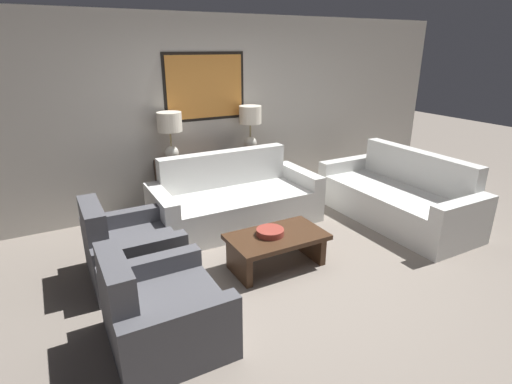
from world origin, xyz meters
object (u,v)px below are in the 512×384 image
(table_lamp_right, at_px, (250,121))
(table_lamp_left, at_px, (170,129))
(console_table, at_px, (214,181))
(armchair_near_back_wall, at_px, (129,251))
(couch_by_side, at_px, (397,198))
(decorative_bowl, at_px, (270,232))
(coffee_table, at_px, (277,243))
(couch_by_back_wall, at_px, (235,202))
(armchair_near_camera, at_px, (161,313))

(table_lamp_right, bearing_deg, table_lamp_left, 180.00)
(console_table, distance_m, armchair_near_back_wall, 2.01)
(couch_by_side, xyz_separation_m, armchair_near_back_wall, (-3.49, 0.28, -0.02))
(table_lamp_left, xyz_separation_m, table_lamp_right, (1.19, 0.00, 0.00))
(decorative_bowl, distance_m, armchair_near_back_wall, 1.45)
(couch_by_side, bearing_deg, coffee_table, -172.08)
(table_lamp_right, xyz_separation_m, couch_by_back_wall, (-0.60, -0.69, -0.91))
(table_lamp_left, height_order, couch_by_back_wall, table_lamp_left)
(decorative_bowl, relative_size, armchair_near_back_wall, 0.31)
(table_lamp_left, relative_size, table_lamp_right, 1.00)
(table_lamp_left, xyz_separation_m, coffee_table, (0.50, -1.91, -0.94))
(table_lamp_left, distance_m, couch_by_back_wall, 1.29)
(couch_by_side, height_order, coffee_table, couch_by_side)
(table_lamp_right, xyz_separation_m, decorative_bowl, (-0.76, -1.88, -0.80))
(table_lamp_right, bearing_deg, couch_by_side, -49.40)
(table_lamp_right, height_order, couch_by_side, table_lamp_right)
(console_table, bearing_deg, coffee_table, -92.98)
(table_lamp_left, xyz_separation_m, armchair_near_back_wall, (-0.91, -1.34, -0.93))
(console_table, relative_size, table_lamp_left, 2.46)
(couch_by_side, bearing_deg, armchair_near_back_wall, 175.38)
(table_lamp_right, relative_size, couch_by_side, 0.31)
(table_lamp_right, bearing_deg, decorative_bowl, -112.05)
(armchair_near_back_wall, distance_m, armchair_near_camera, 1.14)
(couch_by_side, xyz_separation_m, coffee_table, (-2.08, -0.29, -0.03))
(table_lamp_left, bearing_deg, couch_by_back_wall, -49.03)
(table_lamp_left, bearing_deg, decorative_bowl, -76.97)
(armchair_near_camera, bearing_deg, coffee_table, 22.15)
(table_lamp_left, distance_m, armchair_near_camera, 2.80)
(table_lamp_left, bearing_deg, armchair_near_camera, -110.09)
(decorative_bowl, height_order, armchair_near_camera, armchair_near_camera)
(couch_by_back_wall, bearing_deg, couch_by_side, -25.11)
(coffee_table, distance_m, armchair_near_back_wall, 1.52)
(couch_by_side, bearing_deg, table_lamp_right, 130.60)
(console_table, height_order, armchair_near_camera, armchair_near_camera)
(armchair_near_camera, bearing_deg, couch_by_back_wall, 49.99)
(couch_by_back_wall, relative_size, armchair_near_camera, 2.28)
(console_table, distance_m, armchair_near_camera, 2.90)
(console_table, relative_size, table_lamp_right, 2.46)
(table_lamp_right, xyz_separation_m, armchair_near_camera, (-2.10, -2.48, -0.93))
(table_lamp_right, height_order, decorative_bowl, table_lamp_right)
(console_table, relative_size, coffee_table, 1.59)
(console_table, distance_m, couch_by_side, 2.56)
(couch_by_back_wall, height_order, armchair_near_back_wall, couch_by_back_wall)
(decorative_bowl, bearing_deg, couch_by_back_wall, 82.20)
(decorative_bowl, bearing_deg, table_lamp_right, 67.95)
(couch_by_side, bearing_deg, armchair_near_camera, -166.12)
(armchair_near_camera, bearing_deg, table_lamp_left, 69.91)
(console_table, xyz_separation_m, armchair_near_camera, (-1.50, -2.48, -0.11))
(console_table, relative_size, armchair_near_back_wall, 1.72)
(couch_by_back_wall, bearing_deg, armchair_near_back_wall, -156.69)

